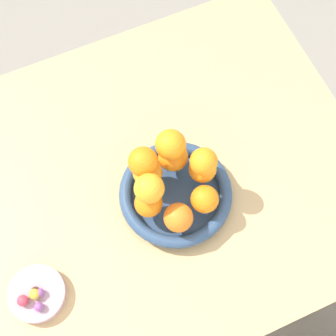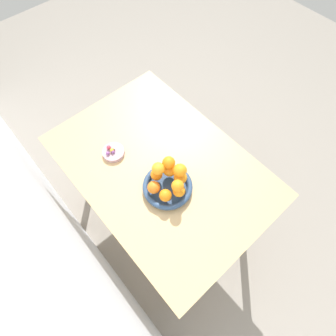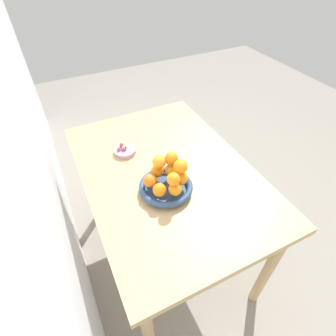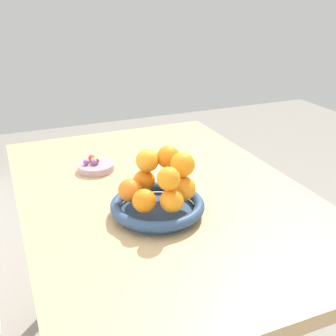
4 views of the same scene
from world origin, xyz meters
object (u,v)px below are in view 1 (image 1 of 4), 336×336
at_px(orange_6, 204,161).
at_px(candy_ball_2, 35,291).
at_px(candy_dish, 37,294).
at_px(orange_2, 203,169).
at_px(orange_5, 148,203).
at_px(candy_ball_4, 35,294).
at_px(orange_4, 148,173).
at_px(fruit_bowl, 176,194).
at_px(candy_ball_0, 37,293).
at_px(dining_table, 116,208).
at_px(orange_9, 149,188).
at_px(orange_7, 143,162).
at_px(candy_ball_5, 39,307).
at_px(candy_ball_1, 40,293).
at_px(orange_1, 205,199).
at_px(candy_ball_3, 23,301).
at_px(orange_8, 171,146).
at_px(orange_3, 174,158).
at_px(orange_0, 178,218).

relative_size(orange_6, candy_ball_2, 2.96).
xyz_separation_m(candy_dish, orange_2, (-0.39, -0.09, 0.06)).
relative_size(candy_dish, orange_5, 1.99).
bearing_deg(candy_ball_4, orange_4, -156.08).
xyz_separation_m(fruit_bowl, candy_ball_0, (0.32, 0.08, 0.01)).
bearing_deg(dining_table, orange_9, 134.19).
bearing_deg(orange_5, orange_6, -172.49).
bearing_deg(orange_9, dining_table, -45.81).
bearing_deg(orange_7, candy_ball_5, 28.60).
height_order(orange_5, candy_ball_1, orange_5).
distance_m(orange_1, candy_ball_5, 0.37).
bearing_deg(orange_5, candy_ball_3, 13.84).
height_order(orange_6, orange_9, orange_9).
bearing_deg(dining_table, orange_4, 171.56).
relative_size(orange_4, orange_8, 1.00).
distance_m(fruit_bowl, orange_7, 0.13).
bearing_deg(orange_4, candy_ball_2, 23.37).
height_order(orange_2, orange_3, orange_3).
height_order(orange_3, candy_ball_4, orange_3).
bearing_deg(orange_1, candy_dish, 4.34).
bearing_deg(fruit_bowl, orange_9, 3.93).
relative_size(orange_2, orange_8, 0.93).
bearing_deg(candy_ball_3, orange_3, -159.60).
xyz_separation_m(orange_2, orange_8, (0.05, -0.04, 0.06)).
xyz_separation_m(orange_0, candy_ball_2, (0.30, 0.01, -0.04)).
xyz_separation_m(candy_dish, orange_4, (-0.29, -0.12, 0.06)).
distance_m(orange_1, orange_4, 0.13).
bearing_deg(candy_ball_2, dining_table, -146.85).
distance_m(orange_1, orange_3, 0.11).
xyz_separation_m(orange_6, candy_ball_1, (0.38, 0.09, -0.09)).
bearing_deg(orange_0, orange_8, -107.49).
bearing_deg(candy_ball_5, orange_2, -163.51).
height_order(orange_4, orange_6, orange_6).
height_order(dining_table, candy_ball_3, candy_ball_3).
distance_m(candy_ball_0, candy_ball_2, 0.00).
relative_size(orange_1, candy_ball_0, 3.47).
distance_m(orange_1, orange_8, 0.12).
relative_size(orange_2, candy_ball_5, 3.17).
xyz_separation_m(orange_8, candy_ball_0, (0.34, 0.13, -0.10)).
height_order(orange_4, orange_5, orange_4).
height_order(orange_4, orange_9, orange_9).
xyz_separation_m(fruit_bowl, candy_ball_3, (0.35, 0.08, 0.01)).
bearing_deg(orange_9, fruit_bowl, -176.07).
bearing_deg(candy_ball_4, orange_7, -155.45).
bearing_deg(candy_ball_3, orange_5, -166.16).
distance_m(orange_5, candy_ball_1, 0.27).
xyz_separation_m(candy_dish, candy_ball_0, (-0.00, 0.00, 0.02)).
distance_m(orange_0, candy_ball_2, 0.30).
relative_size(candy_ball_4, candy_ball_5, 1.22).
bearing_deg(candy_ball_4, candy_ball_1, 172.08).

